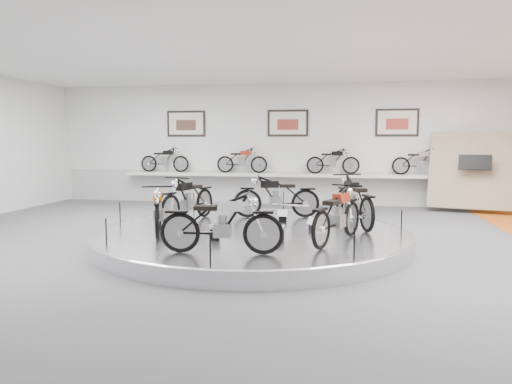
% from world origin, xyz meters
% --- Properties ---
extents(floor, '(16.00, 16.00, 0.00)m').
position_xyz_m(floor, '(0.00, 0.00, 0.00)').
color(floor, '#535355').
rests_on(floor, ground).
extents(ceiling, '(16.00, 16.00, 0.00)m').
position_xyz_m(ceiling, '(0.00, 0.00, 4.00)').
color(ceiling, white).
rests_on(ceiling, wall_back).
extents(wall_back, '(16.00, 0.00, 16.00)m').
position_xyz_m(wall_back, '(0.00, 7.00, 2.00)').
color(wall_back, white).
rests_on(wall_back, floor).
extents(wall_front, '(16.00, 0.00, 16.00)m').
position_xyz_m(wall_front, '(0.00, -7.00, 2.00)').
color(wall_front, white).
rests_on(wall_front, floor).
extents(dado_band, '(15.68, 0.04, 1.10)m').
position_xyz_m(dado_band, '(0.00, 6.98, 0.55)').
color(dado_band, '#BCBCBA').
rests_on(dado_band, floor).
extents(display_platform, '(6.40, 6.40, 0.30)m').
position_xyz_m(display_platform, '(0.00, 0.30, 0.15)').
color(display_platform, silver).
rests_on(display_platform, floor).
extents(platform_rim, '(6.40, 6.40, 0.10)m').
position_xyz_m(platform_rim, '(0.00, 0.30, 0.27)').
color(platform_rim, '#B2B2BA').
rests_on(platform_rim, display_platform).
extents(shelf, '(11.00, 0.55, 0.10)m').
position_xyz_m(shelf, '(0.00, 6.70, 1.00)').
color(shelf, silver).
rests_on(shelf, wall_back).
extents(poster_left, '(1.35, 0.06, 0.88)m').
position_xyz_m(poster_left, '(-3.50, 6.96, 2.70)').
color(poster_left, silver).
rests_on(poster_left, wall_back).
extents(poster_center, '(1.35, 0.06, 0.88)m').
position_xyz_m(poster_center, '(0.00, 6.96, 2.70)').
color(poster_center, silver).
rests_on(poster_center, wall_back).
extents(poster_right, '(1.35, 0.06, 0.88)m').
position_xyz_m(poster_right, '(3.50, 6.96, 2.70)').
color(poster_right, silver).
rests_on(poster_right, wall_back).
extents(display_panel, '(2.56, 1.52, 2.30)m').
position_xyz_m(display_panel, '(5.60, 6.10, 1.25)').
color(display_panel, tan).
rests_on(display_panel, floor).
extents(shelf_bike_a, '(1.22, 0.43, 0.73)m').
position_xyz_m(shelf_bike_a, '(-4.20, 6.70, 1.42)').
color(shelf_bike_a, black).
rests_on(shelf_bike_a, shelf).
extents(shelf_bike_b, '(1.22, 0.43, 0.73)m').
position_xyz_m(shelf_bike_b, '(-1.50, 6.70, 1.42)').
color(shelf_bike_b, maroon).
rests_on(shelf_bike_b, shelf).
extents(shelf_bike_c, '(1.22, 0.43, 0.73)m').
position_xyz_m(shelf_bike_c, '(1.50, 6.70, 1.42)').
color(shelf_bike_c, black).
rests_on(shelf_bike_c, shelf).
extents(shelf_bike_d, '(1.22, 0.43, 0.73)m').
position_xyz_m(shelf_bike_d, '(4.20, 6.70, 1.42)').
color(shelf_bike_d, silver).
rests_on(shelf_bike_d, shelf).
extents(bike_a, '(1.24, 1.99, 1.11)m').
position_xyz_m(bike_a, '(2.06, 1.20, 0.85)').
color(bike_a, black).
rests_on(bike_a, display_platform).
extents(bike_b, '(1.82, 0.91, 1.03)m').
position_xyz_m(bike_b, '(0.26, 2.12, 0.81)').
color(bike_b, black).
rests_on(bike_b, display_platform).
extents(bike_c, '(1.07, 1.89, 1.05)m').
position_xyz_m(bike_c, '(-1.63, 1.17, 0.83)').
color(bike_c, black).
rests_on(bike_c, display_platform).
extents(bike_d, '(1.11, 1.78, 0.99)m').
position_xyz_m(bike_d, '(-1.79, -0.28, 0.79)').
color(bike_d, '#D25000').
rests_on(bike_d, display_platform).
extents(bike_e, '(1.77, 0.73, 1.02)m').
position_xyz_m(bike_e, '(-0.12, -1.82, 0.81)').
color(bike_e, silver).
rests_on(bike_e, display_platform).
extents(bike_f, '(1.24, 1.85, 1.03)m').
position_xyz_m(bike_f, '(1.73, -0.60, 0.81)').
color(bike_f, maroon).
rests_on(bike_f, display_platform).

